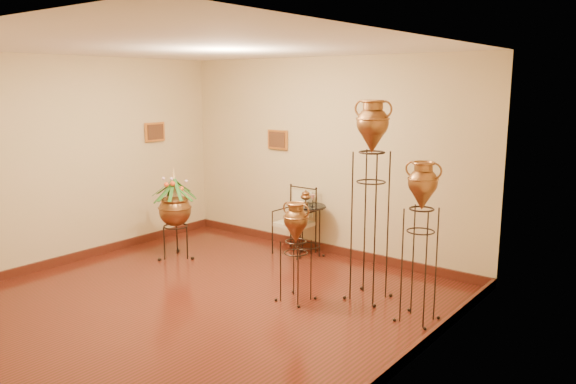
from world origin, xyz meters
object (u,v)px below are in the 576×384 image
Objects in this scene: amphora_tall at (370,199)px; amphora_mid at (420,241)px; planter_urn at (175,206)px; armchair at (294,221)px; side_table at (307,230)px.

amphora_tall is 0.81m from amphora_mid.
planter_urn is 1.71m from armchair.
planter_urn is 1.89m from side_table.
planter_urn reaches higher than armchair.
amphora_mid is 2.71m from armchair.
side_table is (0.23, 0.00, -0.09)m from armchair.
amphora_mid is 1.28× the size of planter_urn.
amphora_tall is at bearing -26.12° from armchair.
side_table is at bearing 39.78° from planter_urn.
armchair is at bearing 153.12° from amphora_tall.
armchair is (-2.45, 1.11, -0.37)m from amphora_mid.
planter_urn is at bearing -173.91° from amphora_tall.
amphora_tall is 2.39× the size of armchair.
amphora_mid is at bearing 1.24° from planter_urn.
side_table is at bearing 149.58° from amphora_tall.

